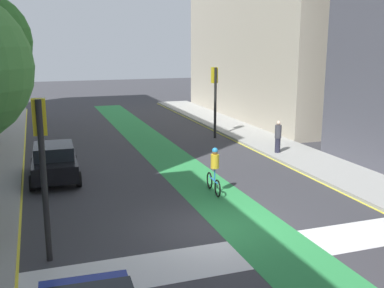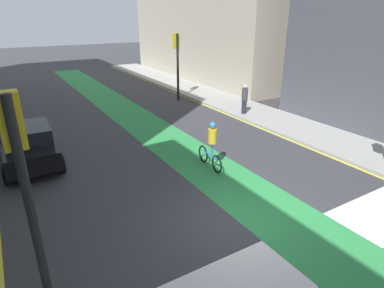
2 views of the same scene
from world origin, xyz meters
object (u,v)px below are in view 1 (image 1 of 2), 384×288
object	(u,v)px
car_black_left_far	(54,161)
cyclist_in_lane	(214,169)
traffic_signal_near_left	(42,149)
pedestrian_sidewalk_right_a	(278,136)
traffic_signal_far_right	(215,89)

from	to	relation	value
car_black_left_far	cyclist_in_lane	distance (m)	7.07
traffic_signal_near_left	car_black_left_far	bearing A→B (deg)	86.12
traffic_signal_near_left	car_black_left_far	size ratio (longest dim) A/B	1.04
cyclist_in_lane	pedestrian_sidewalk_right_a	size ratio (longest dim) A/B	1.10
traffic_signal_near_left	cyclist_in_lane	size ratio (longest dim) A/B	2.37
traffic_signal_far_right	car_black_left_far	world-z (taller)	traffic_signal_far_right
traffic_signal_near_left	pedestrian_sidewalk_right_a	distance (m)	14.58
traffic_signal_near_left	traffic_signal_far_right	world-z (taller)	traffic_signal_near_left
traffic_signal_far_right	pedestrian_sidewalk_right_a	size ratio (longest dim) A/B	2.58
traffic_signal_near_left	pedestrian_sidewalk_right_a	world-z (taller)	traffic_signal_near_left
cyclist_in_lane	pedestrian_sidewalk_right_a	distance (m)	7.16
traffic_signal_near_left	pedestrian_sidewalk_right_a	bearing A→B (deg)	35.27
traffic_signal_far_right	cyclist_in_lane	distance (m)	10.95
traffic_signal_near_left	car_black_left_far	distance (m)	8.04
car_black_left_far	pedestrian_sidewalk_right_a	world-z (taller)	pedestrian_sidewalk_right_a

